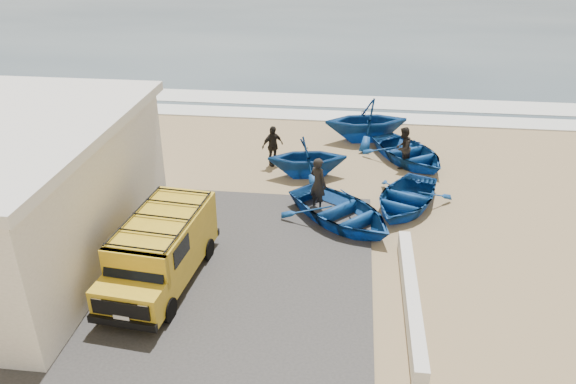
{
  "coord_description": "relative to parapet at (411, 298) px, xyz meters",
  "views": [
    {
      "loc": [
        3.16,
        -15.35,
        9.62
      ],
      "look_at": [
        1.21,
        0.99,
        1.2
      ],
      "focal_mm": 35.0,
      "sensor_mm": 36.0,
      "label": 1
    }
  ],
  "objects": [
    {
      "name": "boat_near_left",
      "position": [
        -2.01,
        4.24,
        0.16
      ],
      "size": [
        5.15,
        5.12,
        0.88
      ],
      "primitive_type": "imported",
      "rotation": [
        0.0,
        0.0,
        0.8
      ],
      "color": "#12468F",
      "rests_on": "ground"
    },
    {
      "name": "slab",
      "position": [
        -7.0,
        1.0,
        -0.25
      ],
      "size": [
        12.0,
        10.0,
        0.05
      ],
      "primitive_type": "cube",
      "color": "#3B3836",
      "rests_on": "ground"
    },
    {
      "name": "boat_mid_left",
      "position": [
        -3.48,
        7.79,
        0.55
      ],
      "size": [
        3.53,
        3.18,
        1.64
      ],
      "primitive_type": "imported",
      "rotation": [
        0.0,
        0.0,
        1.74
      ],
      "color": "#12468F",
      "rests_on": "ground"
    },
    {
      "name": "fisherman_front",
      "position": [
        -2.88,
        5.21,
        0.69
      ],
      "size": [
        0.83,
        0.81,
        1.93
      ],
      "primitive_type": "imported",
      "rotation": [
        0.0,
        0.0,
        2.42
      ],
      "color": "black",
      "rests_on": "ground"
    },
    {
      "name": "boat_far_left",
      "position": [
        -1.17,
        11.93,
        0.71
      ],
      "size": [
        4.34,
        3.95,
        1.97
      ],
      "primitive_type": "imported",
      "rotation": [
        0.0,
        0.0,
        -1.36
      ],
      "color": "#12468F",
      "rests_on": "ground"
    },
    {
      "name": "surf_line",
      "position": [
        -5.0,
        15.0,
        -0.25
      ],
      "size": [
        180.0,
        1.6,
        0.06
      ],
      "primitive_type": "cube",
      "color": "white",
      "rests_on": "ground"
    },
    {
      "name": "fisherman_middle",
      "position": [
        0.3,
        9.09,
        0.59
      ],
      "size": [
        0.96,
        1.05,
        1.73
      ],
      "primitive_type": "imported",
      "rotation": [
        0.0,
        0.0,
        -2.03
      ],
      "color": "black",
      "rests_on": "ground"
    },
    {
      "name": "boat_mid_right",
      "position": [
        0.62,
        9.69,
        0.14
      ],
      "size": [
        4.58,
        4.93,
        0.83
      ],
      "primitive_type": "imported",
      "rotation": [
        0.0,
        0.0,
        0.57
      ],
      "color": "#12468F",
      "rests_on": "ground"
    },
    {
      "name": "surf_wash",
      "position": [
        -5.0,
        17.5,
        -0.26
      ],
      "size": [
        180.0,
        2.2,
        0.04
      ],
      "primitive_type": "cube",
      "color": "white",
      "rests_on": "ground"
    },
    {
      "name": "ground",
      "position": [
        -5.0,
        3.0,
        -0.28
      ],
      "size": [
        160.0,
        160.0,
        0.0
      ],
      "primitive_type": "plane",
      "color": "#9F855C"
    },
    {
      "name": "van",
      "position": [
        -6.94,
        0.37,
        0.8
      ],
      "size": [
        2.28,
        4.82,
        2.0
      ],
      "rotation": [
        0.0,
        0.0,
        -0.1
      ],
      "color": "gold",
      "rests_on": "ground"
    },
    {
      "name": "fisherman_back",
      "position": [
        -4.99,
        8.73,
        0.57
      ],
      "size": [
        1.02,
        0.96,
        1.69
      ],
      "primitive_type": "imported",
      "rotation": [
        0.0,
        0.0,
        0.71
      ],
      "color": "black",
      "rests_on": "ground"
    },
    {
      "name": "parapet",
      "position": [
        0.0,
        0.0,
        0.0
      ],
      "size": [
        0.35,
        6.0,
        0.55
      ],
      "primitive_type": "cube",
      "color": "silver",
      "rests_on": "ground"
    },
    {
      "name": "boat_near_right",
      "position": [
        0.21,
        5.59,
        0.12
      ],
      "size": [
        3.99,
        4.57,
        0.79
      ],
      "primitive_type": "imported",
      "rotation": [
        0.0,
        0.0,
        -0.4
      ],
      "color": "#12468F",
      "rests_on": "ground"
    }
  ]
}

